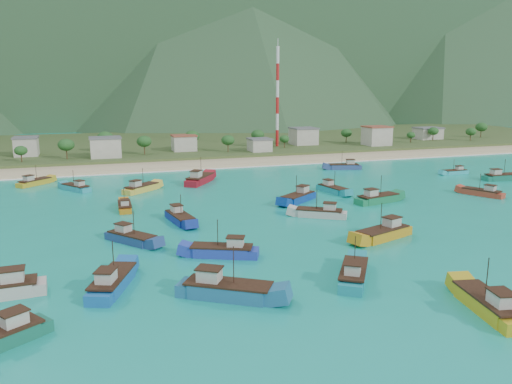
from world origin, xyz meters
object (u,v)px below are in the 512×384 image
object	(u,v)px
boat_13	(320,214)
boat_15	(377,199)
boat_4	(125,207)
boat_28	(141,189)
boat_16	(482,193)
boat_2	(298,198)
boat_25	(112,283)
boat_29	(200,180)
boat_21	(384,234)
boat_18	(489,306)
boat_11	(455,172)
boat_19	(35,183)
boat_23	(344,167)
boat_20	(131,239)
boat_5	(353,275)
boat_14	(227,291)
boat_7	(332,190)
boat_26	(76,188)
boat_24	(501,177)
boat_17	(180,219)
boat_9	(223,252)

from	to	relation	value
boat_13	boat_15	bearing A→B (deg)	-34.52
boat_4	boat_28	size ratio (longest dim) A/B	0.89
boat_16	boat_4	bearing A→B (deg)	146.53
boat_2	boat_15	size ratio (longest dim) A/B	0.95
boat_2	boat_25	xyz separation A→B (m)	(-42.17, -38.08, -0.01)
boat_29	boat_2	bearing A→B (deg)	-25.45
boat_13	boat_28	size ratio (longest dim) A/B	1.03
boat_4	boat_16	bearing A→B (deg)	-7.32
boat_21	boat_25	bearing A→B (deg)	80.75
boat_18	boat_11	bearing A→B (deg)	63.75
boat_16	boat_19	size ratio (longest dim) A/B	1.12
boat_2	boat_25	size ratio (longest dim) A/B	0.95
boat_18	boat_23	distance (m)	101.60
boat_13	boat_15	distance (m)	19.03
boat_21	boat_29	world-z (taller)	boat_29
boat_11	boat_20	world-z (taller)	boat_20
boat_4	boat_21	bearing A→B (deg)	-39.49
boat_19	boat_28	bearing A→B (deg)	10.00
boat_5	boat_28	bearing A→B (deg)	141.02
boat_25	boat_15	bearing A→B (deg)	49.86
boat_13	boat_14	world-z (taller)	boat_14
boat_7	boat_19	world-z (taller)	boat_7
boat_18	boat_2	bearing A→B (deg)	99.89
boat_16	boat_26	xyz separation A→B (m)	(-91.40, 37.16, -0.02)
boat_28	boat_25	bearing A→B (deg)	-51.29
boat_11	boat_24	xyz separation A→B (m)	(5.42, -12.09, 0.25)
boat_15	boat_29	world-z (taller)	boat_29
boat_15	boat_19	bearing A→B (deg)	-134.28
boat_24	boat_17	bearing A→B (deg)	-77.09
boat_2	boat_9	world-z (taller)	boat_2
boat_26	boat_7	bearing A→B (deg)	-54.63
boat_4	boat_13	xyz separation A→B (m)	(36.26, -18.57, 0.16)
boat_18	boat_28	distance (m)	86.83
boat_24	boat_28	size ratio (longest dim) A/B	1.10
boat_13	boat_28	xyz separation A→B (m)	(-31.02, 36.37, 0.03)
boat_15	boat_25	distance (m)	66.43
boat_17	boat_13	bearing A→B (deg)	160.05
boat_2	boat_14	size ratio (longest dim) A/B	0.91
boat_5	boat_15	size ratio (longest dim) A/B	0.92
boat_15	boat_24	world-z (taller)	boat_15
boat_7	boat_18	distance (m)	66.80
boat_23	boat_24	world-z (taller)	boat_24
boat_28	boat_20	bearing A→B (deg)	-50.15
boat_11	boat_24	distance (m)	13.25
boat_25	boat_17	bearing A→B (deg)	86.25
boat_2	boat_15	world-z (taller)	boat_2
boat_18	boat_25	bearing A→B (deg)	164.41
boat_16	boat_19	xyz separation A→B (m)	(-101.77, 48.26, 0.00)
boat_24	boat_28	bearing A→B (deg)	-95.90
boat_24	boat_28	xyz separation A→B (m)	(-96.23, 15.96, -0.02)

